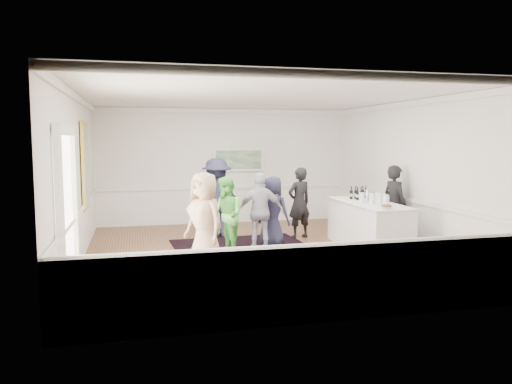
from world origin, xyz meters
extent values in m
plane|color=brown|center=(0.00, 0.00, 0.00)|extent=(8.00, 8.00, 0.00)
cube|color=white|center=(0.00, 0.00, 3.20)|extent=(7.00, 8.00, 0.02)
cube|color=white|center=(-3.50, 0.00, 1.60)|extent=(0.02, 8.00, 3.20)
cube|color=white|center=(3.50, 0.00, 1.60)|extent=(0.02, 8.00, 3.20)
cube|color=white|center=(0.00, 4.00, 1.60)|extent=(7.00, 0.02, 3.20)
cube|color=white|center=(0.00, -4.00, 1.60)|extent=(7.00, 0.02, 3.20)
cube|color=gold|center=(-3.46, 1.30, 1.80)|extent=(0.04, 1.25, 1.85)
cube|color=white|center=(-3.43, 1.30, 1.80)|extent=(0.01, 1.05, 1.65)
cube|color=white|center=(-3.43, -2.72, 1.20)|extent=(0.10, 0.14, 2.40)
cube|color=white|center=(-3.43, -1.08, 1.20)|extent=(0.10, 0.14, 2.40)
cube|color=white|center=(-3.43, -1.90, 2.48)|extent=(0.10, 1.78, 0.16)
cube|color=white|center=(-3.46, -1.90, 1.20)|extent=(0.02, 1.50, 2.40)
cube|color=white|center=(0.40, 3.95, 1.78)|extent=(1.44, 0.05, 0.66)
cube|color=#266729|center=(0.40, 3.92, 1.78)|extent=(1.30, 0.01, 0.52)
cube|color=black|center=(-0.16, -0.03, 0.01)|extent=(3.11, 3.95, 0.02)
cube|color=white|center=(2.41, -0.10, 0.49)|extent=(0.88, 2.42, 0.99)
cube|color=white|center=(2.41, -0.10, 0.99)|extent=(0.94, 2.48, 0.02)
imported|color=black|center=(3.20, 0.22, 0.89)|extent=(0.55, 0.72, 1.78)
imported|color=tan|center=(-1.26, -1.07, 0.88)|extent=(0.93, 1.03, 1.77)
imported|color=#60C850|center=(-0.66, 0.08, 0.80)|extent=(0.76, 0.89, 1.60)
imported|color=#B8B2C7|center=(0.12, 0.26, 0.83)|extent=(1.02, 0.56, 1.66)
imported|color=#222239|center=(-0.54, 1.94, 0.95)|extent=(1.41, 1.17, 1.90)
imported|color=black|center=(1.36, 1.42, 0.84)|extent=(0.70, 0.56, 1.68)
imported|color=#222239|center=(0.44, 0.52, 0.78)|extent=(0.90, 0.87, 1.56)
cylinder|color=#62B440|center=(2.35, -0.35, 1.12)|extent=(0.12, 0.12, 0.24)
cylinder|color=#E94448|center=(2.51, -0.40, 1.12)|extent=(0.12, 0.12, 0.24)
cylinder|color=#66A139|center=(2.21, -0.17, 1.12)|extent=(0.12, 0.12, 0.24)
cylinder|color=silver|center=(2.51, -0.66, 1.12)|extent=(0.12, 0.12, 0.24)
cylinder|color=silver|center=(2.59, -0.18, 1.12)|extent=(0.12, 0.12, 0.24)
cylinder|color=silver|center=(2.49, 0.06, 1.12)|extent=(0.26, 0.26, 0.25)
imported|color=white|center=(2.28, -1.12, 1.03)|extent=(0.24, 0.24, 0.06)
cylinder|color=olive|center=(2.28, -1.12, 1.06)|extent=(0.19, 0.19, 0.04)
camera|label=1|loc=(-2.43, -9.80, 2.34)|focal=35.00mm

